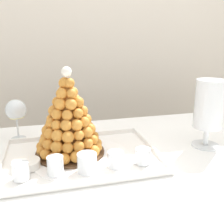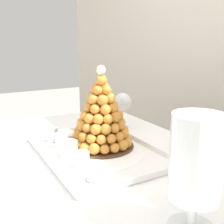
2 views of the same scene
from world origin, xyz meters
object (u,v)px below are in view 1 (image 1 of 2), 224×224
object	(u,v)px
serving_tray	(81,157)
wine_glass	(16,111)
dessert_cup_left	(21,172)
macaron_goblet	(209,106)
dessert_cup_mid_right	(115,160)
croquembouche	(69,121)
dessert_cup_centre	(87,163)
dessert_cup_mid_left	(55,166)
dessert_cup_right	(143,157)
creme_brulee_ramekin	(26,164)

from	to	relation	value
serving_tray	wine_glass	distance (m)	0.36
dessert_cup_left	macaron_goblet	distance (m)	0.70
dessert_cup_mid_right	macaron_goblet	distance (m)	0.42
serving_tray	croquembouche	bearing A→B (deg)	134.13
dessert_cup_centre	dessert_cup_mid_right	size ratio (longest dim) A/B	1.17
croquembouche	dessert_cup_left	distance (m)	0.23
wine_glass	dessert_cup_mid_left	bearing A→B (deg)	-69.02
dessert_cup_right	dessert_cup_centre	bearing A→B (deg)	-177.24
dessert_cup_centre	wine_glass	xyz separation A→B (m)	(-0.23, 0.36, 0.09)
croquembouche	dessert_cup_mid_right	distance (m)	0.21
dessert_cup_mid_left	dessert_cup_centre	world-z (taller)	dessert_cup_centre
dessert_cup_left	croquembouche	bearing A→B (deg)	42.16
dessert_cup_mid_left	wine_glass	distance (m)	0.39
croquembouche	dessert_cup_centre	xyz separation A→B (m)	(0.04, -0.15, -0.09)
dessert_cup_mid_right	dessert_cup_centre	bearing A→B (deg)	-175.32
dessert_cup_mid_left	dessert_cup_centre	distance (m)	0.10
serving_tray	wine_glass	xyz separation A→B (m)	(-0.23, 0.25, 0.12)
serving_tray	dessert_cup_right	xyz separation A→B (m)	(0.19, -0.10, 0.03)
dessert_cup_mid_left	wine_glass	world-z (taller)	wine_glass
dessert_cup_right	macaron_goblet	distance (m)	0.33
dessert_cup_right	dessert_cup_mid_right	bearing A→B (deg)	-179.12
dessert_cup_centre	creme_brulee_ramekin	size ratio (longest dim) A/B	0.70
dessert_cup_centre	dessert_cup_right	size ratio (longest dim) A/B	1.19
dessert_cup_centre	croquembouche	bearing A→B (deg)	104.51
croquembouche	dessert_cup_centre	bearing A→B (deg)	-75.49
dessert_cup_left	creme_brulee_ramekin	bearing A→B (deg)	81.25
macaron_goblet	wine_glass	xyz separation A→B (m)	(-0.71, 0.26, -0.04)
creme_brulee_ramekin	serving_tray	bearing A→B (deg)	11.09
creme_brulee_ramekin	dessert_cup_mid_right	bearing A→B (deg)	-13.63
dessert_cup_left	creme_brulee_ramekin	size ratio (longest dim) A/B	0.60
macaron_goblet	wine_glass	world-z (taller)	macaron_goblet
dessert_cup_left	dessert_cup_mid_left	size ratio (longest dim) A/B	0.91
dessert_cup_mid_left	dessert_cup_centre	size ratio (longest dim) A/B	0.94
dessert_cup_centre	macaron_goblet	xyz separation A→B (m)	(0.48, 0.10, 0.13)
dessert_cup_centre	wine_glass	world-z (taller)	wine_glass
dessert_cup_left	dessert_cup_mid_right	bearing A→B (deg)	0.70
creme_brulee_ramekin	wine_glass	distance (m)	0.31
dessert_cup_mid_left	macaron_goblet	xyz separation A→B (m)	(0.58, 0.09, 0.13)
croquembouche	dessert_cup_centre	world-z (taller)	croquembouche
croquembouche	dessert_cup_mid_left	bearing A→B (deg)	-112.45
dessert_cup_centre	dessert_cup_right	distance (m)	0.19
dessert_cup_mid_left	creme_brulee_ramekin	distance (m)	0.11
dessert_cup_left	wine_glass	xyz separation A→B (m)	(-0.03, 0.36, 0.09)
croquembouche	dessert_cup_mid_left	world-z (taller)	croquembouche
dessert_cup_centre	creme_brulee_ramekin	distance (m)	0.20
dessert_cup_mid_left	serving_tray	bearing A→B (deg)	47.97
dessert_cup_mid_right	creme_brulee_ramekin	distance (m)	0.29
dessert_cup_left	dessert_cup_mid_left	bearing A→B (deg)	1.96
serving_tray	dessert_cup_centre	bearing A→B (deg)	-88.58
croquembouche	creme_brulee_ramekin	xyz separation A→B (m)	(-0.15, -0.07, -0.11)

